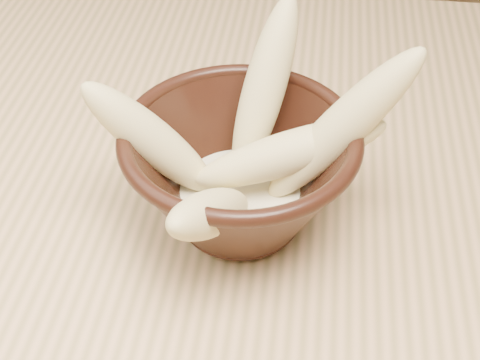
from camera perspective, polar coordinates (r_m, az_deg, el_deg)
name	(u,v)px	position (r m, az deg, el deg)	size (l,w,h in m)	color
table	(478,301)	(0.63, 19.61, -9.72)	(1.20, 0.80, 0.75)	#DEAD7A
bowl	(240,172)	(0.51, 0.00, 0.70)	(0.18, 0.18, 0.10)	black
milk_puddle	(240,195)	(0.52, 0.00, -1.26)	(0.10, 0.10, 0.01)	beige
banana_upright	(264,88)	(0.52, 2.10, 7.86)	(0.03, 0.03, 0.15)	#E3CD86
banana_left	(151,140)	(0.50, -7.59, 3.42)	(0.03, 0.03, 0.13)	#E3CD86
banana_right	(342,127)	(0.49, 8.72, 4.50)	(0.03, 0.03, 0.16)	#E3CD86
banana_across	(289,153)	(0.50, 4.23, 2.33)	(0.03, 0.03, 0.15)	#E3CD86
banana_front	(211,213)	(0.46, -2.53, -2.86)	(0.03, 0.03, 0.12)	#E3CD86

